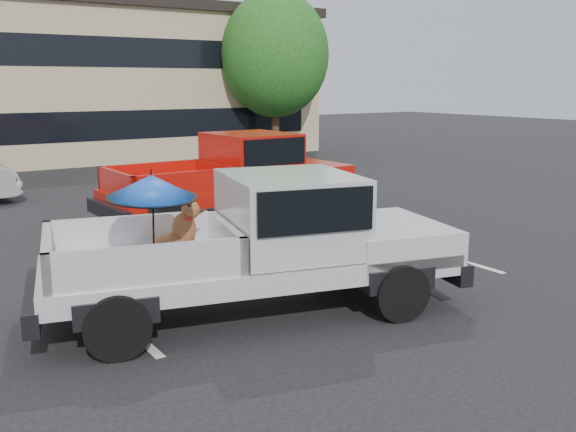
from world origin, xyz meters
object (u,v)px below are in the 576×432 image
object	(u,v)px
tree_right	(275,55)
silver_pickup	(273,236)
tree_back	(136,55)
red_pickup	(245,172)

from	to	relation	value
tree_right	silver_pickup	size ratio (longest dim) A/B	1.13
tree_back	red_pickup	distance (m)	19.08
tree_back	silver_pickup	xyz separation A→B (m)	(-7.08, -23.86, -3.36)
silver_pickup	red_pickup	xyz separation A→B (m)	(2.75, 5.59, 0.01)
tree_back	red_pickup	xyz separation A→B (m)	(-4.33, -18.27, -3.35)
tree_back	silver_pickup	world-z (taller)	tree_back
silver_pickup	tree_right	bearing A→B (deg)	71.42
tree_back	silver_pickup	distance (m)	25.12
tree_back	silver_pickup	size ratio (longest dim) A/B	1.19
tree_right	silver_pickup	xyz separation A→B (m)	(-10.08, -15.86, -3.16)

